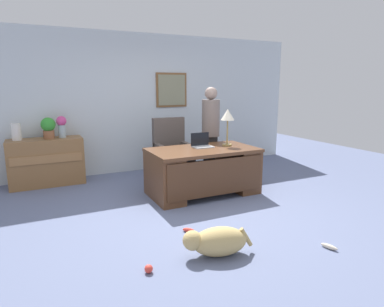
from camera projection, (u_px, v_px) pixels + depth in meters
ground_plane at (197, 211)px, 4.59m from camera, size 12.00×12.00×0.00m
back_wall at (139, 103)px, 6.61m from camera, size 7.00×0.16×2.70m
desk at (203, 170)px, 5.24m from camera, size 1.68×0.94×0.73m
credenza at (47, 162)px, 5.73m from camera, size 1.21×0.50×0.81m
armchair at (172, 153)px, 6.02m from camera, size 0.60×0.59×1.13m
person_standing at (211, 133)px, 5.99m from camera, size 0.32×0.32×1.68m
dog_lying at (216, 241)px, 3.36m from camera, size 0.73×0.42×0.30m
laptop at (202, 143)px, 5.32m from camera, size 0.32×0.22×0.22m
desk_lamp at (228, 117)px, 5.37m from camera, size 0.22×0.22×0.60m
vase_with_flowers at (62, 125)px, 5.72m from camera, size 0.17×0.17×0.37m
vase_empty at (16, 132)px, 5.44m from camera, size 0.15×0.15×0.29m
potted_plant at (48, 127)px, 5.64m from camera, size 0.24×0.24×0.36m
dog_toy_ball at (149, 269)px, 3.07m from camera, size 0.08×0.08×0.08m
dog_toy_bone at (189, 230)px, 3.92m from camera, size 0.14×0.14×0.05m
dog_toy_plush at (329, 247)px, 3.52m from camera, size 0.10×0.19×0.05m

